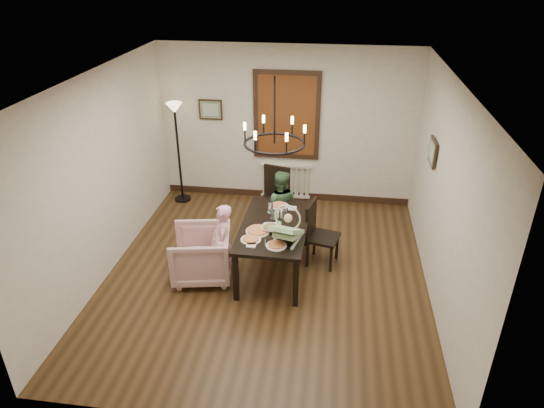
% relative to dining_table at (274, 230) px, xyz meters
% --- Properties ---
extents(room_shell, '(4.51, 5.00, 2.81)m').
position_rel_dining_table_xyz_m(room_shell, '(-0.10, 0.23, 0.73)').
color(room_shell, '#4B3119').
rests_on(room_shell, ground).
extents(dining_table, '(0.94, 1.63, 0.76)m').
position_rel_dining_table_xyz_m(dining_table, '(0.00, 0.00, 0.00)').
color(dining_table, black).
rests_on(dining_table, room_shell).
extents(chair_far, '(0.56, 0.56, 1.04)m').
position_rel_dining_table_xyz_m(chair_far, '(-0.20, 1.23, -0.15)').
color(chair_far, black).
rests_on(chair_far, room_shell).
extents(chair_right, '(0.52, 0.52, 0.98)m').
position_rel_dining_table_xyz_m(chair_right, '(0.68, 0.28, -0.18)').
color(chair_right, black).
rests_on(chair_right, room_shell).
extents(armchair, '(0.94, 0.93, 0.74)m').
position_rel_dining_table_xyz_m(armchair, '(-0.99, -0.30, -0.30)').
color(armchair, '#D7A4A5').
rests_on(armchair, room_shell).
extents(elderly_woman, '(0.28, 0.38, 0.95)m').
position_rel_dining_table_xyz_m(elderly_woman, '(-0.67, -0.29, -0.20)').
color(elderly_woman, '#EBA6B9').
rests_on(elderly_woman, room_shell).
extents(seated_man, '(0.49, 0.39, 0.98)m').
position_rel_dining_table_xyz_m(seated_man, '(-0.03, 0.88, -0.18)').
color(seated_man, '#3D683F').
rests_on(seated_man, room_shell).
extents(baby_bouncer, '(0.50, 0.60, 0.34)m').
position_rel_dining_table_xyz_m(baby_bouncer, '(0.22, -0.38, 0.26)').
color(baby_bouncer, '#A2CE8E').
rests_on(baby_bouncer, dining_table).
extents(salad_bowl, '(0.30, 0.30, 0.07)m').
position_rel_dining_table_xyz_m(salad_bowl, '(-0.03, -0.16, 0.12)').
color(salad_bowl, white).
rests_on(salad_bowl, dining_table).
extents(pizza_platter, '(0.33, 0.33, 0.04)m').
position_rel_dining_table_xyz_m(pizza_platter, '(-0.19, -0.23, 0.11)').
color(pizza_platter, tan).
rests_on(pizza_platter, dining_table).
extents(drinking_glass, '(0.07, 0.07, 0.13)m').
position_rel_dining_table_xyz_m(drinking_glass, '(-0.05, 0.16, 0.15)').
color(drinking_glass, silver).
rests_on(drinking_glass, dining_table).
extents(window_blinds, '(1.00, 0.03, 1.40)m').
position_rel_dining_table_xyz_m(window_blinds, '(-0.10, 2.32, 0.93)').
color(window_blinds, '#663014').
rests_on(window_blinds, room_shell).
extents(radiator, '(0.92, 0.12, 0.62)m').
position_rel_dining_table_xyz_m(radiator, '(-0.10, 2.34, -0.32)').
color(radiator, silver).
rests_on(radiator, room_shell).
extents(picture_back, '(0.42, 0.03, 0.36)m').
position_rel_dining_table_xyz_m(picture_back, '(-1.45, 2.33, 0.98)').
color(picture_back, black).
rests_on(picture_back, room_shell).
extents(picture_right, '(0.03, 0.42, 0.36)m').
position_rel_dining_table_xyz_m(picture_right, '(2.11, 0.76, 0.98)').
color(picture_right, black).
rests_on(picture_right, room_shell).
extents(floor_lamp, '(0.30, 0.30, 1.80)m').
position_rel_dining_table_xyz_m(floor_lamp, '(-2.00, 2.01, 0.23)').
color(floor_lamp, black).
rests_on(floor_lamp, room_shell).
extents(chandelier, '(0.80, 0.80, 0.04)m').
position_rel_dining_table_xyz_m(chandelier, '(0.00, 0.00, 1.28)').
color(chandelier, black).
rests_on(chandelier, room_shell).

